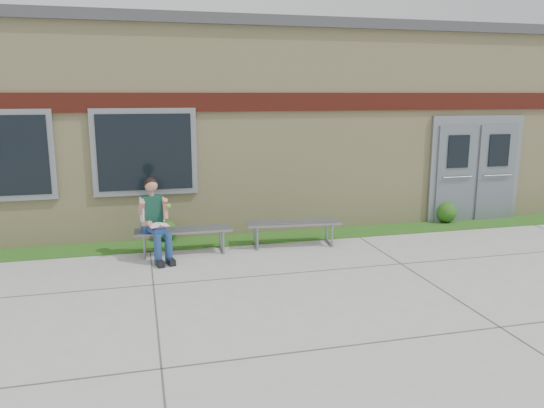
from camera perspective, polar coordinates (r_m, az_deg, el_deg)
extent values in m
plane|color=#9E9E99|center=(8.21, 9.12, -7.99)|extent=(80.00, 80.00, 0.00)
cube|color=#214913|center=(10.53, 3.54, -3.36)|extent=(16.00, 0.80, 0.02)
cube|color=beige|center=(13.46, -0.80, 8.55)|extent=(16.00, 6.00, 4.00)
cube|color=#3F3F42|center=(13.51, -0.83, 17.48)|extent=(16.20, 6.20, 0.20)
cube|color=maroon|center=(10.52, 3.10, 10.91)|extent=(16.00, 0.06, 0.35)
cube|color=gray|center=(10.09, -13.51, 5.45)|extent=(1.90, 0.08, 1.60)
cube|color=black|center=(10.05, -13.51, 5.42)|extent=(1.70, 0.04, 1.40)
cube|color=gray|center=(12.41, 21.00, 3.56)|extent=(2.20, 0.08, 2.30)
cube|color=slate|center=(12.10, 19.16, 3.02)|extent=(0.92, 0.06, 2.10)
cube|color=slate|center=(12.68, 22.95, 3.11)|extent=(0.92, 0.06, 2.10)
cube|color=gray|center=(9.40, -9.51, -2.78)|extent=(1.69, 0.50, 0.03)
cube|color=gray|center=(9.43, -13.54, -4.34)|extent=(0.05, 0.47, 0.38)
cube|color=gray|center=(9.53, -5.43, -3.89)|extent=(0.05, 0.47, 0.38)
cube|color=gray|center=(9.75, 2.29, -2.02)|extent=(1.76, 0.64, 0.03)
cube|color=gray|center=(9.64, -1.67, -3.62)|extent=(0.09, 0.48, 0.39)
cube|color=gray|center=(10.02, 6.07, -3.09)|extent=(0.09, 0.48, 0.39)
cube|color=navy|center=(9.30, -12.73, -2.44)|extent=(0.40, 0.32, 0.16)
cube|color=#0D3328|center=(9.21, -12.78, -0.55)|extent=(0.37, 0.28, 0.47)
sphere|color=tan|center=(9.13, -12.88, 1.94)|extent=(0.26, 0.26, 0.21)
sphere|color=black|center=(9.14, -12.92, 2.09)|extent=(0.27, 0.27, 0.22)
cylinder|color=navy|center=(9.03, -12.83, -2.74)|extent=(0.25, 0.45, 0.15)
cylinder|color=navy|center=(9.07, -11.71, -2.62)|extent=(0.25, 0.45, 0.15)
cylinder|color=navy|center=(8.88, -12.19, -4.85)|extent=(0.12, 0.12, 0.51)
cylinder|color=navy|center=(8.93, -11.05, -4.71)|extent=(0.12, 0.12, 0.51)
cube|color=black|center=(8.87, -12.00, -6.24)|extent=(0.16, 0.28, 0.10)
cube|color=black|center=(8.92, -10.86, -6.09)|extent=(0.16, 0.28, 0.10)
cylinder|color=tan|center=(9.09, -13.87, -0.37)|extent=(0.15, 0.24, 0.27)
cylinder|color=tan|center=(9.19, -11.53, -0.13)|extent=(0.15, 0.24, 0.27)
cube|color=white|center=(8.91, -12.08, -2.22)|extent=(0.36, 0.30, 0.02)
cube|color=#DF5386|center=(8.91, -12.07, -2.30)|extent=(0.36, 0.31, 0.01)
sphere|color=#6CAF2E|center=(9.07, -11.08, -0.21)|extent=(0.09, 0.09, 0.09)
sphere|color=#214913|center=(10.26, -11.18, -2.83)|extent=(0.38, 0.38, 0.38)
sphere|color=#214913|center=(12.08, 18.24, -0.84)|extent=(0.44, 0.44, 0.44)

